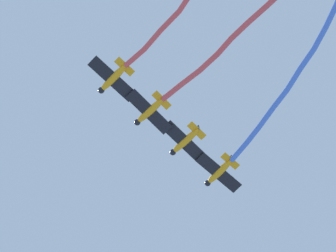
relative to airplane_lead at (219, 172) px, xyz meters
The scene contains 6 objects.
airplane_lead is the anchor object (origin of this frame).
smoke_trail_lead 17.44m from the airplane_lead, 82.10° to the right, with size 3.30×29.97×2.95m.
airplane_left_wing 6.90m from the airplane_lead, 161.09° to the right, with size 7.83×6.04×1.95m.
airplane_right_wing 13.77m from the airplane_lead, 161.09° to the right, with size 7.81×6.03×1.95m.
smoke_trail_right_wing 19.03m from the airplane_lead, 114.47° to the right, with size 8.80×21.40×2.62m.
airplane_slot 20.65m from the airplane_lead, 161.09° to the right, with size 7.85×6.04×1.95m.
Camera 1 is at (-11.39, -25.07, 1.67)m, focal length 66.97 mm.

